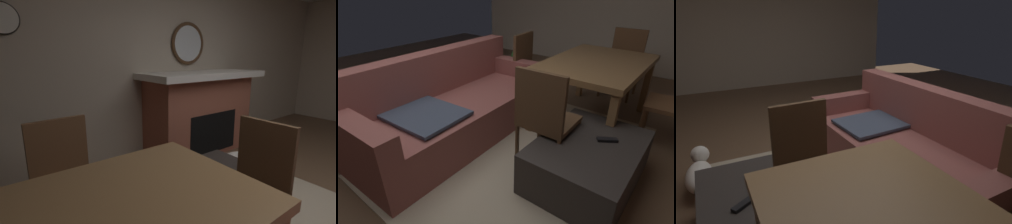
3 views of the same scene
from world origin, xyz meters
TOP-DOWN VIEW (x-y plane):
  - floor at (0.00, 0.00)m, footprint 9.59×9.59m
  - wall_left at (-4.00, 0.00)m, footprint 0.12×5.68m
  - area_rug at (0.59, -0.43)m, footprint 2.60×2.00m
  - couch at (0.43, 0.33)m, footprint 2.26×0.97m
  - ottoman_coffee_table at (0.59, -1.12)m, footprint 1.02×0.75m
  - tv_remote at (0.70, -1.21)m, footprint 0.13×0.16m
  - dining_chair_west at (0.53, -0.72)m, footprint 0.45×0.45m
  - small_dog at (-0.26, -1.48)m, footprint 0.52×0.28m

SIDE VIEW (x-z plane):
  - floor at x=0.00m, z-range 0.00..0.00m
  - area_rug at x=0.59m, z-range 0.00..0.01m
  - small_dog at x=-0.26m, z-range 0.02..0.34m
  - ottoman_coffee_table at x=0.59m, z-range 0.00..0.38m
  - couch at x=0.43m, z-range -0.13..0.75m
  - tv_remote at x=0.70m, z-range 0.38..0.40m
  - dining_chair_west at x=0.53m, z-range 0.06..0.99m
  - wall_left at x=-4.00m, z-range 0.00..2.54m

